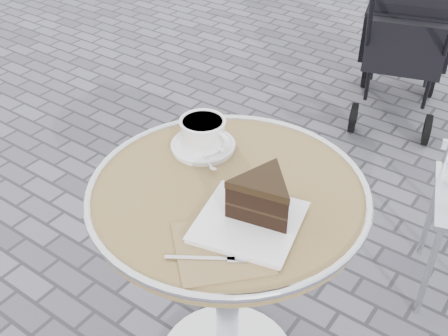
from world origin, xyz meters
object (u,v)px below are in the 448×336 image
Objects in this scene: cappuccino_set at (203,136)px; baby_stroller at (406,39)px; cafe_table at (228,238)px; cake_plate_set at (259,203)px.

cappuccino_set is 0.19× the size of baby_stroller.
cafe_table is at bearing -101.04° from baby_stroller.
cake_plate_set is 2.03m from baby_stroller.
baby_stroller is at bearing 86.04° from cake_plate_set.
cake_plate_set is at bearing -25.20° from cappuccino_set.
cafe_table is 1.92m from baby_stroller.
cake_plate_set is at bearing -97.60° from baby_stroller.
cake_plate_set is 0.40× the size of baby_stroller.
cafe_table is at bearing -29.45° from cappuccino_set.
cafe_table is at bearing 142.37° from cake_plate_set.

